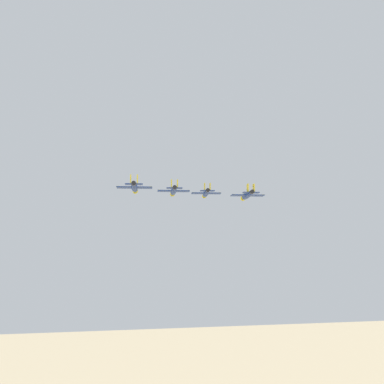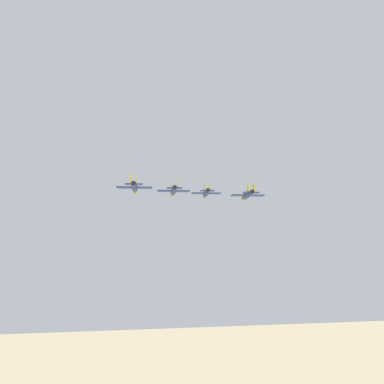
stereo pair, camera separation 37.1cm
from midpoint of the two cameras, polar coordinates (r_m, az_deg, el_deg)
jet_lead at (r=192.90m, az=1.49°, el=-0.13°), size 17.99×11.46×3.83m
jet_left_wingman at (r=176.88m, az=-2.13°, el=0.13°), size 18.12×11.47×3.84m
jet_right_wingman at (r=179.55m, az=6.07°, el=-0.36°), size 18.90×11.96×4.01m
jet_left_outer at (r=161.74m, az=-6.46°, el=0.52°), size 18.24×11.56×3.87m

